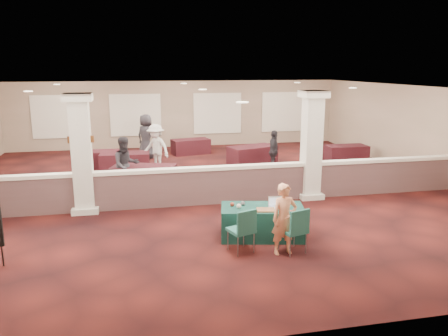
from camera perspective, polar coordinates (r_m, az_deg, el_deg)
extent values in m
plane|color=#451311|center=(14.10, -2.68, -2.82)|extent=(16.00, 16.00, 0.00)
cube|color=gray|center=(21.62, -6.12, 7.01)|extent=(16.00, 0.04, 3.20)
cube|color=gray|center=(6.23, 9.09, -8.43)|extent=(16.00, 0.04, 3.20)
cube|color=gray|center=(16.94, 25.13, 4.17)|extent=(0.04, 16.00, 3.20)
cube|color=silver|center=(13.58, -2.82, 10.27)|extent=(16.00, 16.00, 0.02)
cube|color=brown|center=(12.54, -1.61, -2.47)|extent=(15.60, 0.20, 1.00)
cube|color=silver|center=(12.41, -1.63, -0.02)|extent=(15.60, 0.28, 0.10)
cube|color=silver|center=(12.19, -18.07, 1.73)|extent=(0.50, 0.50, 3.20)
cube|color=silver|center=(12.56, -17.58, -5.08)|extent=(0.70, 0.70, 0.16)
cube|color=silver|center=(12.00, -18.58, 8.77)|extent=(0.72, 0.72, 0.20)
cube|color=silver|center=(13.15, 11.35, 2.92)|extent=(0.50, 0.50, 3.20)
cube|color=silver|center=(13.49, 11.06, -3.45)|extent=(0.70, 0.70, 0.16)
cube|color=silver|center=(12.97, 11.65, 9.45)|extent=(0.72, 0.72, 0.20)
cylinder|color=brown|center=(12.16, -19.51, 3.51)|extent=(0.12, 0.12, 0.18)
cylinder|color=white|center=(12.16, -19.51, 3.51)|extent=(0.09, 0.09, 0.10)
cylinder|color=brown|center=(12.09, -16.88, 3.66)|extent=(0.12, 0.12, 0.18)
cylinder|color=white|center=(12.09, -16.88, 3.66)|extent=(0.09, 0.09, 0.10)
cube|color=#0D322B|center=(10.20, 5.01, -7.03)|extent=(2.04, 1.31, 0.73)
cube|color=#21625B|center=(9.45, 8.96, -8.03)|extent=(0.62, 0.62, 0.06)
cube|color=#21625B|center=(9.19, 9.87, -6.89)|extent=(0.47, 0.19, 0.48)
cylinder|color=gray|center=(9.28, 8.64, -10.15)|extent=(0.03, 0.03, 0.45)
cylinder|color=gray|center=(9.52, 10.66, -9.62)|extent=(0.03, 0.03, 0.45)
cylinder|color=gray|center=(9.59, 7.16, -9.32)|extent=(0.03, 0.03, 0.45)
cylinder|color=gray|center=(9.81, 9.15, -8.85)|extent=(0.03, 0.03, 0.45)
cube|color=#21625B|center=(9.37, 2.23, -8.12)|extent=(0.62, 0.62, 0.06)
cube|color=#21625B|center=(9.10, 3.00, -7.00)|extent=(0.46, 0.20, 0.47)
cylinder|color=gray|center=(9.21, 1.83, -10.22)|extent=(0.03, 0.03, 0.45)
cylinder|color=gray|center=(9.41, 3.93, -9.71)|extent=(0.03, 0.03, 0.45)
cylinder|color=gray|center=(9.52, 0.51, -9.40)|extent=(0.03, 0.03, 0.45)
cylinder|color=gray|center=(9.72, 2.58, -8.93)|extent=(0.03, 0.03, 0.45)
imported|color=#EF9568|center=(9.25, 7.88, -6.63)|extent=(0.57, 0.40, 1.52)
cube|color=black|center=(16.77, -12.81, 0.72)|extent=(1.85, 1.01, 0.73)
cube|color=black|center=(14.13, -10.41, -1.32)|extent=(2.17, 1.50, 0.80)
cube|color=black|center=(18.86, 15.68, 1.84)|extent=(1.69, 0.85, 0.68)
cube|color=black|center=(17.74, -15.31, 1.14)|extent=(1.66, 0.89, 0.66)
cube|color=black|center=(19.83, -4.37, 2.81)|extent=(1.80, 1.17, 0.67)
cube|color=black|center=(17.58, 3.71, 1.64)|extent=(2.08, 1.49, 0.76)
imported|color=black|center=(13.92, -12.70, 0.38)|extent=(0.95, 0.70, 1.76)
imported|color=silver|center=(16.69, -8.87, 2.65)|extent=(1.19, 1.14, 1.77)
imported|color=black|center=(16.40, 6.50, 2.19)|extent=(0.79, 1.02, 1.57)
imported|color=black|center=(19.03, -10.14, 4.08)|extent=(1.04, 1.00, 1.90)
cube|color=silver|center=(10.07, 6.77, -5.13)|extent=(0.37, 0.29, 0.02)
cube|color=silver|center=(10.14, 6.72, -4.29)|extent=(0.32, 0.08, 0.22)
cube|color=#AFBCD2|center=(10.14, 6.72, -4.38)|extent=(0.29, 0.07, 0.19)
cube|color=#B55D1C|center=(9.85, 5.46, -5.47)|extent=(0.45, 0.37, 0.03)
sphere|color=beige|center=(9.94, 1.95, -4.99)|extent=(0.11, 0.11, 0.11)
sphere|color=maroon|center=(10.08, 1.08, -4.76)|extent=(0.10, 0.10, 0.10)
sphere|color=#504F54|center=(10.16, 2.48, -4.63)|extent=(0.10, 0.10, 0.10)
cube|color=red|center=(9.90, 8.93, -5.53)|extent=(0.12, 0.05, 0.01)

